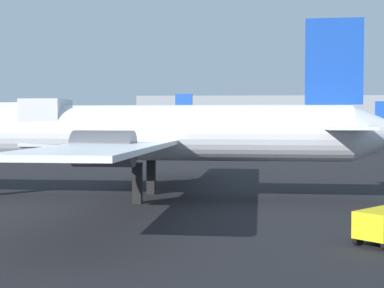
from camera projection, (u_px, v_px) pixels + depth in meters
airplane_at_gate at (128, 133)px, 33.76m from camera, size 33.88×31.54×10.40m
airplane_far_left at (252, 131)px, 79.14m from camera, size 28.68×21.51×8.42m
baggage_cart at (384, 224)px, 21.28m from camera, size 2.60×2.63×1.30m
terminal_building at (271, 118)px, 149.90m from camera, size 67.44×24.93×10.59m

